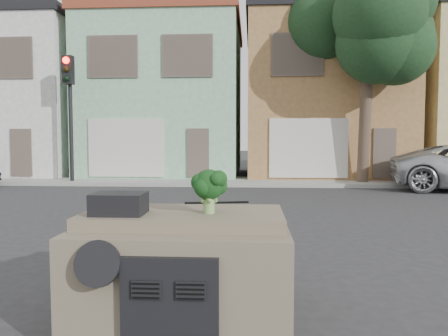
# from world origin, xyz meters

# --- Properties ---
(ground_plane) EXTENTS (120.00, 120.00, 0.00)m
(ground_plane) POSITION_xyz_m (0.00, 0.00, 0.00)
(ground_plane) COLOR #303033
(ground_plane) RESTS_ON ground
(sidewalk) EXTENTS (40.00, 3.00, 0.15)m
(sidewalk) POSITION_xyz_m (0.00, 10.50, 0.07)
(sidewalk) COLOR gray
(sidewalk) RESTS_ON ground
(townhouse_white) EXTENTS (7.20, 8.20, 7.55)m
(townhouse_white) POSITION_xyz_m (-11.00, 14.50, 3.77)
(townhouse_white) COLOR silver
(townhouse_white) RESTS_ON ground
(townhouse_mint) EXTENTS (7.20, 8.20, 7.55)m
(townhouse_mint) POSITION_xyz_m (-3.50, 14.50, 3.77)
(townhouse_mint) COLOR #8CC49C
(townhouse_mint) RESTS_ON ground
(townhouse_tan) EXTENTS (7.20, 8.20, 7.55)m
(townhouse_tan) POSITION_xyz_m (4.00, 14.50, 3.77)
(townhouse_tan) COLOR #9E7343
(townhouse_tan) RESTS_ON ground
(traffic_signal) EXTENTS (0.40, 0.40, 5.10)m
(traffic_signal) POSITION_xyz_m (-6.50, 9.50, 2.55)
(traffic_signal) COLOR black
(traffic_signal) RESTS_ON ground
(tree_near) EXTENTS (4.40, 4.00, 8.50)m
(tree_near) POSITION_xyz_m (5.00, 9.80, 4.25)
(tree_near) COLOR #1A371C
(tree_near) RESTS_ON ground
(car_dashboard) EXTENTS (2.00, 1.80, 1.12)m
(car_dashboard) POSITION_xyz_m (0.00, -3.00, 0.56)
(car_dashboard) COLOR #6E634F
(car_dashboard) RESTS_ON ground
(instrument_hump) EXTENTS (0.48, 0.38, 0.20)m
(instrument_hump) POSITION_xyz_m (-0.58, -3.35, 1.22)
(instrument_hump) COLOR black
(instrument_hump) RESTS_ON car_dashboard
(wiper_arm) EXTENTS (0.69, 0.15, 0.02)m
(wiper_arm) POSITION_xyz_m (0.28, -2.62, 1.13)
(wiper_arm) COLOR black
(wiper_arm) RESTS_ON car_dashboard
(broccoli) EXTENTS (0.46, 0.46, 0.43)m
(broccoli) POSITION_xyz_m (0.26, -3.25, 1.33)
(broccoli) COLOR black
(broccoli) RESTS_ON car_dashboard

